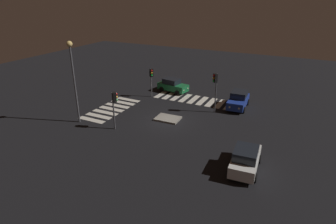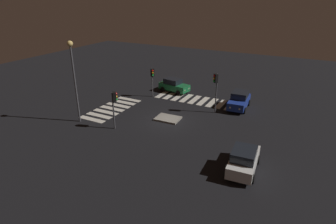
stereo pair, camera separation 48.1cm
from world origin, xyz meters
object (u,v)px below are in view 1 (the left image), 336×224
traffic_island (168,119)px  traffic_light_east (151,76)px  car_blue (238,100)px  car_green (173,85)px  street_lamp (73,69)px  traffic_light_south (215,83)px  traffic_light_north (114,102)px  car_white (245,159)px

traffic_island → traffic_light_east: traffic_light_east is taller
car_blue → car_green: (9.36, -1.78, -0.06)m
car_green → street_lamp: size_ratio=0.52×
traffic_island → traffic_light_east: bearing=-47.0°
car_blue → car_green: size_ratio=1.05×
car_green → traffic_light_south: bearing=-22.6°
traffic_light_south → traffic_light_north: bearing=-1.7°
street_lamp → traffic_island: bearing=-149.3°
car_white → traffic_light_south: bearing=26.4°
traffic_island → street_lamp: bearing=30.7°
traffic_light_east → car_white: bearing=10.0°
car_blue → car_green: 9.53m
traffic_light_north → traffic_light_south: bearing=1.8°
car_white → traffic_light_east: bearing=48.5°
traffic_island → traffic_light_north: 6.23m
car_green → traffic_light_north: size_ratio=1.13×
car_green → traffic_light_east: 3.99m
car_blue → car_white: size_ratio=1.01×
car_blue → car_white: bearing=13.3°
car_blue → car_white: (-3.61, 12.49, -0.02)m
car_green → traffic_light_north: bearing=-80.6°
car_blue → car_white: 13.00m
traffic_light_east → traffic_light_north: (-1.47, 9.67, 0.06)m
traffic_island → traffic_light_north: bearing=50.7°
traffic_island → traffic_light_north: size_ratio=0.69×
traffic_island → car_white: (-9.42, 5.74, 0.84)m
street_lamp → traffic_light_east: bearing=-106.3°
traffic_island → car_blue: size_ratio=0.58×
car_white → traffic_light_north: size_ratio=1.17×
car_white → street_lamp: 18.01m
car_white → car_green: (12.97, -14.27, -0.05)m
traffic_island → street_lamp: (7.95, 4.71, 5.52)m
traffic_light_north → car_green: bearing=43.0°
car_blue → traffic_light_south: size_ratio=1.00×
street_lamp → car_blue: bearing=-140.2°
traffic_light_south → traffic_island: bearing=-3.6°
traffic_island → car_white: size_ratio=0.59×
traffic_light_north → traffic_light_east: bearing=51.6°
traffic_island → traffic_light_east: size_ratio=0.70×
car_blue → traffic_island: bearing=-43.6°
traffic_light_south → street_lamp: bearing=-13.8°
car_white → traffic_light_east: (14.42, -11.10, 1.89)m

